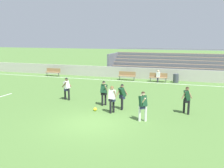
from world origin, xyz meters
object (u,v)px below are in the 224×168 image
object	(u,v)px
bleacher_stand	(179,65)
player_white_on_ball	(67,87)
bench_near_bin	(53,71)
trash_bin	(176,78)
player_dark_pressing_high	(143,104)
soccer_ball	(95,109)
player_dark_wide_left	(122,94)
player_white_deep_cover	(112,97)
spectator_seated	(158,75)
bench_far_left	(158,77)
player_dark_dropping_back	(104,91)
bench_far_right	(127,75)
player_dark_trailing_run	(187,98)

from	to	relation	value
bleacher_stand	player_white_on_ball	world-z (taller)	bleacher_stand
bench_near_bin	trash_bin	world-z (taller)	bench_near_bin
player_dark_pressing_high	soccer_ball	distance (m)	3.37
bench_near_bin	player_dark_wide_left	world-z (taller)	player_dark_wide_left
player_white_deep_cover	player_dark_wide_left	bearing A→B (deg)	68.21
bench_near_bin	player_dark_pressing_high	bearing A→B (deg)	-43.21
spectator_seated	player_white_on_ball	xyz separation A→B (m)	(-5.17, -9.34, 0.26)
soccer_ball	bench_far_left	bearing A→B (deg)	78.92
player_dark_wide_left	player_dark_dropping_back	world-z (taller)	player_dark_dropping_back
bench_near_bin	soccer_ball	xyz separation A→B (m)	(9.93, -11.34, -0.44)
trash_bin	player_dark_pressing_high	world-z (taller)	player_dark_pressing_high
trash_bin	player_white_deep_cover	world-z (taller)	player_white_deep_cover
bleacher_stand	trash_bin	bearing A→B (deg)	-90.50
bench_far_right	player_dark_wide_left	xyz separation A→B (m)	(2.49, -10.47, 0.40)
bench_far_right	bench_near_bin	world-z (taller)	same
trash_bin	player_white_deep_cover	distance (m)	11.86
player_white_deep_cover	player_dark_wide_left	world-z (taller)	player_white_deep_cover
bleacher_stand	player_white_on_ball	bearing A→B (deg)	-116.83
player_dark_trailing_run	soccer_ball	size ratio (longest dim) A/B	7.38
bench_far_right	trash_bin	bearing A→B (deg)	1.57
soccer_ball	spectator_seated	bearing A→B (deg)	78.81
player_white_on_ball	soccer_ball	distance (m)	3.61
player_white_on_ball	player_dark_trailing_run	distance (m)	8.28
bleacher_stand	player_dark_pressing_high	xyz separation A→B (m)	(-0.86, -16.52, -0.36)
trash_bin	player_dark_wide_left	distance (m)	10.90
bench_far_left	trash_bin	size ratio (longest dim) A/B	2.07
trash_bin	player_white_on_ball	bearing A→B (deg)	-125.74
bench_far_right	spectator_seated	xyz separation A→B (m)	(3.26, -0.12, 0.16)
bench_far_left	spectator_seated	distance (m)	0.19
bench_far_left	soccer_ball	bearing A→B (deg)	-101.08
bench_near_bin	player_dark_pressing_high	xyz separation A→B (m)	(13.06, -12.26, 0.42)
spectator_seated	player_white_deep_cover	size ratio (longest dim) A/B	0.74
bench_near_bin	spectator_seated	distance (m)	12.15
bleacher_stand	player_dark_pressing_high	bearing A→B (deg)	-92.97
player_dark_wide_left	bench_near_bin	bearing A→B (deg)	137.42
bleacher_stand	player_dark_pressing_high	size ratio (longest dim) A/B	9.82
player_dark_wide_left	player_dark_dropping_back	distance (m)	1.46
spectator_seated	player_dark_pressing_high	world-z (taller)	player_dark_pressing_high
bleacher_stand	bench_near_bin	xyz separation A→B (m)	(-13.91, -4.26, -0.79)
bench_near_bin	player_white_deep_cover	world-z (taller)	player_white_deep_cover
trash_bin	spectator_seated	bearing A→B (deg)	-171.68
bleacher_stand	player_white_on_ball	xyz separation A→B (m)	(-6.93, -13.71, -0.37)
player_white_deep_cover	player_dark_wide_left	xyz separation A→B (m)	(0.36, 0.90, -0.02)
spectator_seated	soccer_ball	world-z (taller)	spectator_seated
trash_bin	soccer_ball	bearing A→B (deg)	-108.98
player_dark_wide_left	player_dark_pressing_high	world-z (taller)	player_dark_pressing_high
bench_far_left	bench_near_bin	world-z (taller)	same
bench_near_bin	player_dark_pressing_high	distance (m)	17.92
spectator_seated	player_dark_wide_left	size ratio (longest dim) A/B	0.75
bench_near_bin	player_dark_trailing_run	world-z (taller)	player_dark_trailing_run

